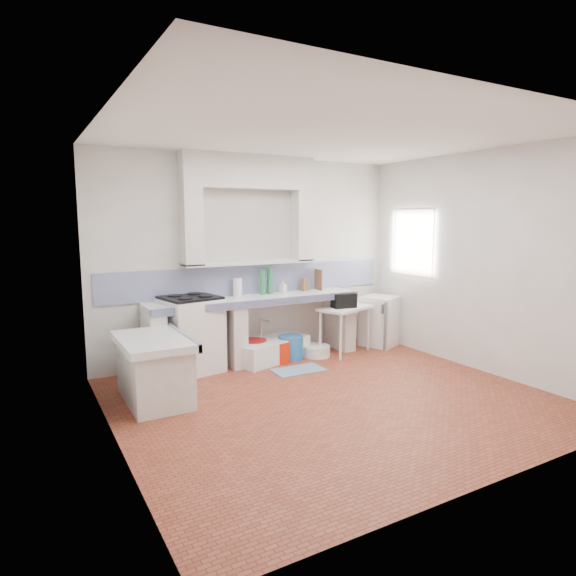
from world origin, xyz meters
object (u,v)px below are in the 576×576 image
side_table (345,330)px  fridge (380,321)px  sink (268,350)px  stove (191,335)px

side_table → fridge: 0.74m
side_table → sink: bearing=147.9°
sink → fridge: size_ratio=1.45×
sink → side_table: 1.18m
stove → fridge: bearing=-13.7°
sink → side_table: bearing=-30.0°
stove → side_table: bearing=-17.2°
stove → fridge: 2.98m
side_table → fridge: bearing=-12.0°
sink → fridge: 1.89m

